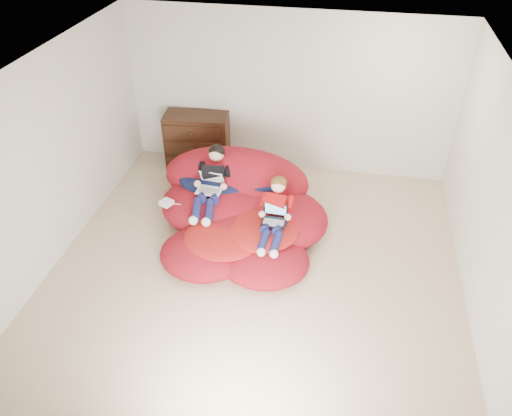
% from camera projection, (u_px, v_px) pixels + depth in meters
% --- Properties ---
extents(room_shell, '(5.10, 5.10, 2.77)m').
position_uv_depth(room_shell, '(257.00, 252.00, 6.16)').
color(room_shell, '#C6AD8D').
rests_on(room_shell, ground).
extents(dresser, '(1.04, 0.61, 0.90)m').
position_uv_depth(dresser, '(198.00, 141.00, 8.02)').
color(dresser, black).
rests_on(dresser, ground).
extents(beanbag_pile, '(2.44, 2.35, 0.94)m').
position_uv_depth(beanbag_pile, '(238.00, 208.00, 6.82)').
color(beanbag_pile, maroon).
rests_on(beanbag_pile, ground).
extents(cream_pillow, '(0.49, 0.31, 0.31)m').
position_uv_depth(cream_pillow, '(219.00, 158.00, 7.23)').
color(cream_pillow, white).
rests_on(cream_pillow, beanbag_pile).
extents(older_boy, '(0.35, 1.11, 0.65)m').
position_uv_depth(older_boy, '(212.00, 179.00, 6.70)').
color(older_boy, black).
rests_on(older_boy, beanbag_pile).
extents(younger_boy, '(0.31, 0.92, 0.65)m').
position_uv_depth(younger_boy, '(275.00, 210.00, 6.20)').
color(younger_boy, '#B71010').
rests_on(younger_boy, beanbag_pile).
extents(laptop_white, '(0.34, 0.36, 0.22)m').
position_uv_depth(laptop_white, '(210.00, 185.00, 6.66)').
color(laptop_white, white).
rests_on(laptop_white, older_boy).
extents(laptop_black, '(0.31, 0.27, 0.22)m').
position_uv_depth(laptop_black, '(275.00, 216.00, 6.20)').
color(laptop_black, black).
rests_on(laptop_black, younger_boy).
extents(power_adapter, '(0.20, 0.20, 0.06)m').
position_uv_depth(power_adapter, '(166.00, 203.00, 6.67)').
color(power_adapter, white).
rests_on(power_adapter, beanbag_pile).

